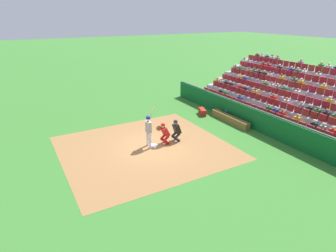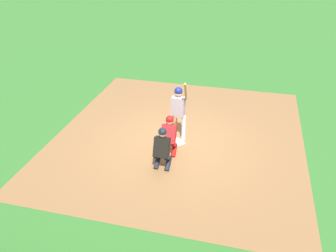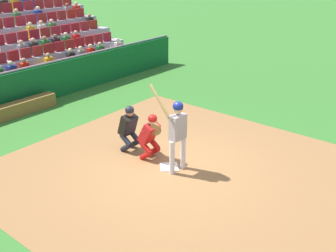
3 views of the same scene
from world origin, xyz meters
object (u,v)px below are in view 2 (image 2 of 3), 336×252
(home_plate_marker, at_px, (176,142))
(home_plate_umpire, at_px, (162,147))
(batter_at_plate, at_px, (178,108))
(catcher_crouching, at_px, (169,133))

(home_plate_marker, relative_size, home_plate_umpire, 0.34)
(batter_at_plate, relative_size, home_plate_umpire, 1.68)
(catcher_crouching, bearing_deg, home_plate_umpire, -90.56)
(home_plate_marker, bearing_deg, batter_at_plate, 89.01)
(batter_at_plate, relative_size, catcher_crouching, 1.72)
(home_plate_marker, xyz_separation_m, home_plate_umpire, (-0.06, -1.42, 0.69))
(home_plate_marker, distance_m, batter_at_plate, 1.13)
(home_plate_umpire, bearing_deg, catcher_crouching, 89.44)
(batter_at_plate, height_order, home_plate_umpire, batter_at_plate)
(catcher_crouching, xyz_separation_m, home_plate_umpire, (-0.01, -0.76, -0.00))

